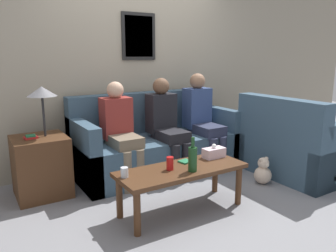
{
  "coord_description": "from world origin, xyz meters",
  "views": [
    {
      "loc": [
        -2.0,
        -3.01,
        1.47
      ],
      "look_at": [
        -0.18,
        -0.06,
        0.71
      ],
      "focal_mm": 35.0,
      "sensor_mm": 36.0,
      "label": 1
    }
  ],
  "objects_px": {
    "couch_main": "(156,144)",
    "wine_bottle": "(193,158)",
    "drinking_glass": "(124,172)",
    "person_left": "(121,129)",
    "person_middle": "(166,123)",
    "coffee_table": "(182,174)",
    "teddy_bear": "(263,172)",
    "couch_side": "(294,148)",
    "person_right": "(202,117)"
  },
  "relations": [
    {
      "from": "couch_main",
      "to": "person_left",
      "type": "distance_m",
      "value": 0.65
    },
    {
      "from": "couch_main",
      "to": "couch_side",
      "type": "bearing_deg",
      "value": -37.51
    },
    {
      "from": "wine_bottle",
      "to": "drinking_glass",
      "type": "height_order",
      "value": "wine_bottle"
    },
    {
      "from": "wine_bottle",
      "to": "person_left",
      "type": "height_order",
      "value": "person_left"
    },
    {
      "from": "couch_side",
      "to": "person_middle",
      "type": "distance_m",
      "value": 1.61
    },
    {
      "from": "couch_side",
      "to": "drinking_glass",
      "type": "relative_size",
      "value": 13.54
    },
    {
      "from": "couch_main",
      "to": "teddy_bear",
      "type": "bearing_deg",
      "value": -52.64
    },
    {
      "from": "person_middle",
      "to": "coffee_table",
      "type": "bearing_deg",
      "value": -113.3
    },
    {
      "from": "couch_main",
      "to": "coffee_table",
      "type": "distance_m",
      "value": 1.19
    },
    {
      "from": "drinking_glass",
      "to": "person_middle",
      "type": "bearing_deg",
      "value": 42.39
    },
    {
      "from": "drinking_glass",
      "to": "teddy_bear",
      "type": "relative_size",
      "value": 0.28
    },
    {
      "from": "couch_main",
      "to": "teddy_bear",
      "type": "xyz_separation_m",
      "value": [
        0.82,
        -1.07,
        -0.2
      ]
    },
    {
      "from": "couch_side",
      "to": "person_right",
      "type": "bearing_deg",
      "value": 41.63
    },
    {
      "from": "coffee_table",
      "to": "teddy_bear",
      "type": "xyz_separation_m",
      "value": [
        1.18,
        0.06,
        -0.23
      ]
    },
    {
      "from": "couch_main",
      "to": "person_middle",
      "type": "relative_size",
      "value": 1.73
    },
    {
      "from": "couch_main",
      "to": "teddy_bear",
      "type": "distance_m",
      "value": 1.36
    },
    {
      "from": "person_right",
      "to": "teddy_bear",
      "type": "distance_m",
      "value": 1.06
    },
    {
      "from": "coffee_table",
      "to": "person_left",
      "type": "distance_m",
      "value": 1.03
    },
    {
      "from": "person_left",
      "to": "teddy_bear",
      "type": "relative_size",
      "value": 3.7
    },
    {
      "from": "person_middle",
      "to": "person_left",
      "type": "bearing_deg",
      "value": 176.7
    },
    {
      "from": "couch_main",
      "to": "drinking_glass",
      "type": "height_order",
      "value": "couch_main"
    },
    {
      "from": "drinking_glass",
      "to": "wine_bottle",
      "type": "bearing_deg",
      "value": -17.4
    },
    {
      "from": "person_right",
      "to": "coffee_table",
      "type": "bearing_deg",
      "value": -135.43
    },
    {
      "from": "drinking_glass",
      "to": "person_left",
      "type": "bearing_deg",
      "value": 67.91
    },
    {
      "from": "couch_side",
      "to": "person_right",
      "type": "relative_size",
      "value": 0.98
    },
    {
      "from": "couch_main",
      "to": "wine_bottle",
      "type": "bearing_deg",
      "value": -104.61
    },
    {
      "from": "couch_side",
      "to": "person_middle",
      "type": "bearing_deg",
      "value": 57.3
    },
    {
      "from": "couch_side",
      "to": "person_right",
      "type": "height_order",
      "value": "person_right"
    },
    {
      "from": "drinking_glass",
      "to": "teddy_bear",
      "type": "bearing_deg",
      "value": 0.1
    },
    {
      "from": "person_middle",
      "to": "teddy_bear",
      "type": "distance_m",
      "value": 1.28
    },
    {
      "from": "drinking_glass",
      "to": "person_middle",
      "type": "distance_m",
      "value": 1.31
    },
    {
      "from": "coffee_table",
      "to": "drinking_glass",
      "type": "height_order",
      "value": "drinking_glass"
    },
    {
      "from": "person_middle",
      "to": "couch_main",
      "type": "bearing_deg",
      "value": 101.9
    },
    {
      "from": "couch_side",
      "to": "couch_main",
      "type": "bearing_deg",
      "value": 52.49
    },
    {
      "from": "couch_main",
      "to": "drinking_glass",
      "type": "distance_m",
      "value": 1.42
    },
    {
      "from": "wine_bottle",
      "to": "drinking_glass",
      "type": "bearing_deg",
      "value": 162.6
    },
    {
      "from": "wine_bottle",
      "to": "person_right",
      "type": "xyz_separation_m",
      "value": [
        0.93,
        1.07,
        0.12
      ]
    },
    {
      "from": "person_middle",
      "to": "wine_bottle",
      "type": "bearing_deg",
      "value": -109.26
    },
    {
      "from": "coffee_table",
      "to": "teddy_bear",
      "type": "distance_m",
      "value": 1.21
    },
    {
      "from": "person_right",
      "to": "couch_main",
      "type": "bearing_deg",
      "value": 162.74
    },
    {
      "from": "couch_side",
      "to": "person_middle",
      "type": "xyz_separation_m",
      "value": [
        -1.33,
        0.85,
        0.31
      ]
    },
    {
      "from": "person_middle",
      "to": "person_right",
      "type": "bearing_deg",
      "value": 1.23
    },
    {
      "from": "couch_side",
      "to": "person_middle",
      "type": "height_order",
      "value": "person_middle"
    },
    {
      "from": "person_left",
      "to": "coffee_table",
      "type": "bearing_deg",
      "value": -79.12
    },
    {
      "from": "drinking_glass",
      "to": "person_middle",
      "type": "relative_size",
      "value": 0.07
    },
    {
      "from": "wine_bottle",
      "to": "person_middle",
      "type": "height_order",
      "value": "person_middle"
    },
    {
      "from": "coffee_table",
      "to": "person_middle",
      "type": "xyz_separation_m",
      "value": [
        0.4,
        0.94,
        0.28
      ]
    },
    {
      "from": "person_right",
      "to": "couch_side",
      "type": "bearing_deg",
      "value": -48.37
    },
    {
      "from": "couch_main",
      "to": "person_right",
      "type": "relative_size",
      "value": 1.68
    },
    {
      "from": "drinking_glass",
      "to": "person_right",
      "type": "bearing_deg",
      "value": 30.29
    }
  ]
}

